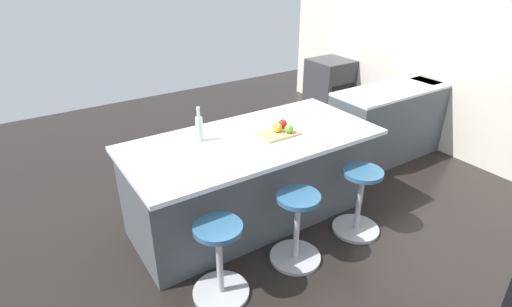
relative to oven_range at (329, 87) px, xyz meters
The scene contains 13 objects.
ground_plane 3.29m from the oven_range, 31.28° to the left, with size 8.16×8.16×0.00m, color black.
interior_partition_left 1.95m from the oven_range, 101.67° to the left, with size 0.15×5.74×2.67m.
sink_cabinet 1.55m from the oven_range, 90.16° to the left, with size 2.40×0.60×1.18m.
oven_range is the anchor object (origin of this frame).
kitchen_island 3.15m from the oven_range, 34.00° to the left, with size 2.30×1.08×0.89m.
stool_by_window 3.12m from the oven_range, 52.76° to the left, with size 0.44×0.44×0.65m.
stool_middle 3.61m from the oven_range, 43.49° to the left, with size 0.44×0.44×0.65m.
stool_near_camera 4.17m from the oven_range, 36.57° to the left, with size 0.44×0.44×0.65m.
cutting_board 3.07m from the oven_range, 38.22° to the left, with size 0.36×0.24×0.02m, color tan.
apple_yellow 3.06m from the oven_range, 37.91° to the left, with size 0.09×0.09×0.09m, color gold.
apple_red 2.96m from the oven_range, 38.34° to the left, with size 0.08×0.08×0.08m, color red.
apple_green 3.05m from the oven_range, 39.95° to the left, with size 0.08×0.08×0.08m, color #609E2D.
water_bottle 3.48m from the oven_range, 27.85° to the left, with size 0.06×0.06×0.31m.
Camera 1 is at (1.60, 2.88, 2.39)m, focal length 28.41 mm.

